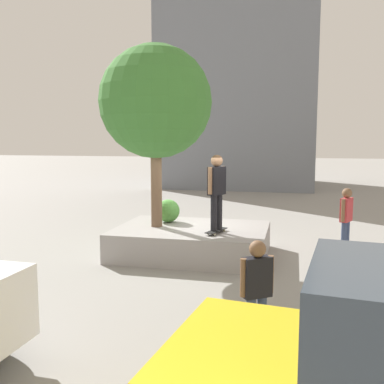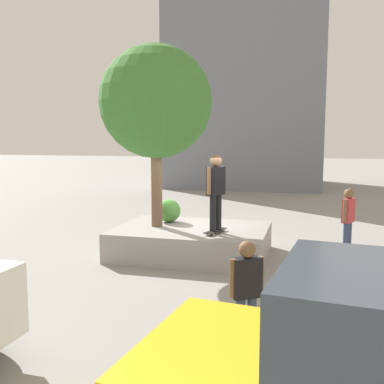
{
  "view_description": "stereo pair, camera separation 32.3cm",
  "coord_description": "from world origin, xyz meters",
  "px_view_note": "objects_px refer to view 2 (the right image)",
  "views": [
    {
      "loc": [
        -2.58,
        10.8,
        2.92
      ],
      "look_at": [
        -0.1,
        0.29,
        1.61
      ],
      "focal_mm": 40.72,
      "sensor_mm": 36.0,
      "label": 1
    },
    {
      "loc": [
        -2.89,
        10.73,
        2.92
      ],
      "look_at": [
        -0.1,
        0.29,
        1.61
      ],
      "focal_mm": 40.72,
      "sensor_mm": 36.0,
      "label": 2
    }
  ],
  "objects_px": {
    "planter_ledge": "(192,241)",
    "pedestrian_crossing": "(247,286)",
    "bystander_watching": "(348,216)",
    "plaza_tree": "(156,103)",
    "skateboarder": "(216,187)",
    "skateboard": "(216,231)"
  },
  "relations": [
    {
      "from": "planter_ledge",
      "to": "bystander_watching",
      "type": "distance_m",
      "value": 4.08
    },
    {
      "from": "bystander_watching",
      "to": "planter_ledge",
      "type": "bearing_deg",
      "value": 18.61
    },
    {
      "from": "pedestrian_crossing",
      "to": "bystander_watching",
      "type": "bearing_deg",
      "value": -107.17
    },
    {
      "from": "plaza_tree",
      "to": "pedestrian_crossing",
      "type": "xyz_separation_m",
      "value": [
        -2.92,
        4.5,
        -2.94
      ]
    },
    {
      "from": "plaza_tree",
      "to": "bystander_watching",
      "type": "xyz_separation_m",
      "value": [
        -4.73,
        -1.37,
        -2.87
      ]
    },
    {
      "from": "planter_ledge",
      "to": "plaza_tree",
      "type": "xyz_separation_m",
      "value": [
        0.91,
        0.08,
        3.47
      ]
    },
    {
      "from": "planter_ledge",
      "to": "pedestrian_crossing",
      "type": "height_order",
      "value": "pedestrian_crossing"
    },
    {
      "from": "plaza_tree",
      "to": "bystander_watching",
      "type": "relative_size",
      "value": 2.72
    },
    {
      "from": "planter_ledge",
      "to": "pedestrian_crossing",
      "type": "bearing_deg",
      "value": 113.73
    },
    {
      "from": "plaza_tree",
      "to": "skateboarder",
      "type": "height_order",
      "value": "plaza_tree"
    },
    {
      "from": "skateboard",
      "to": "skateboarder",
      "type": "relative_size",
      "value": 0.46
    },
    {
      "from": "plaza_tree",
      "to": "bystander_watching",
      "type": "height_order",
      "value": "plaza_tree"
    },
    {
      "from": "skateboarder",
      "to": "pedestrian_crossing",
      "type": "distance_m",
      "value": 4.36
    },
    {
      "from": "skateboard",
      "to": "bystander_watching",
      "type": "distance_m",
      "value": 3.61
    },
    {
      "from": "planter_ledge",
      "to": "pedestrian_crossing",
      "type": "xyz_separation_m",
      "value": [
        -2.01,
        4.58,
        0.53
      ]
    },
    {
      "from": "planter_ledge",
      "to": "plaza_tree",
      "type": "bearing_deg",
      "value": 5.11
    },
    {
      "from": "plaza_tree",
      "to": "pedestrian_crossing",
      "type": "bearing_deg",
      "value": 122.98
    },
    {
      "from": "bystander_watching",
      "to": "pedestrian_crossing",
      "type": "xyz_separation_m",
      "value": [
        1.81,
        5.87,
        -0.08
      ]
    },
    {
      "from": "planter_ledge",
      "to": "skateboarder",
      "type": "xyz_separation_m",
      "value": [
        -0.72,
        0.53,
        1.46
      ]
    },
    {
      "from": "skateboarder",
      "to": "planter_ledge",
      "type": "bearing_deg",
      "value": -36.31
    },
    {
      "from": "planter_ledge",
      "to": "pedestrian_crossing",
      "type": "distance_m",
      "value": 5.03
    },
    {
      "from": "plaza_tree",
      "to": "skateboard",
      "type": "xyz_separation_m",
      "value": [
        -1.62,
        0.45,
        -3.06
      ]
    }
  ]
}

